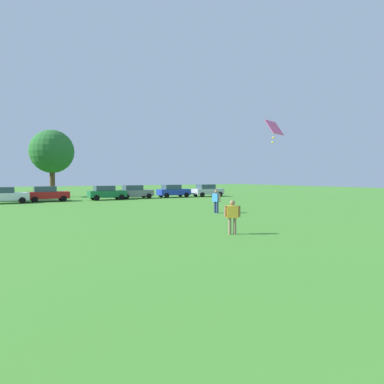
{
  "coord_description": "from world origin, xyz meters",
  "views": [
    {
      "loc": [
        -2.85,
        2.03,
        2.69
      ],
      "look_at": [
        2.59,
        11.59,
        2.22
      ],
      "focal_mm": 32.45,
      "sensor_mm": 36.0,
      "label": 1
    }
  ],
  "objects": [
    {
      "name": "kite",
      "position": [
        8.57,
        14.31,
        4.94
      ],
      "size": [
        1.17,
        0.82,
        1.08
      ],
      "color": "#F24C8C"
    },
    {
      "name": "parked_car_green_3",
      "position": [
        8.58,
        42.53,
        0.86
      ],
      "size": [
        4.3,
        2.02,
        1.68
      ],
      "color": "#196B38",
      "rests_on": "ground"
    },
    {
      "name": "adult_bystander",
      "position": [
        6.8,
        15.16,
        0.95
      ],
      "size": [
        0.68,
        0.51,
        1.61
      ],
      "rotation": [
        0.0,
        0.0,
        2.64
      ],
      "color": "#8C7259",
      "rests_on": "ground"
    },
    {
      "name": "tree_far_right",
      "position": [
        3.89,
        51.92,
        6.1
      ],
      "size": [
        5.79,
        5.79,
        9.03
      ],
      "color": "brown",
      "rests_on": "ground"
    },
    {
      "name": "parked_car_red_2",
      "position": [
        2.14,
        42.96,
        0.86
      ],
      "size": [
        4.3,
        2.02,
        1.68
      ],
      "color": "red",
      "rests_on": "ground"
    },
    {
      "name": "ground_plane",
      "position": [
        0.0,
        30.0,
        0.0
      ],
      "size": [
        160.0,
        160.0,
        0.0
      ],
      "primitive_type": "plane",
      "color": "#42842D"
    },
    {
      "name": "parked_car_blue_5",
      "position": [
        17.69,
        43.17,
        0.86
      ],
      "size": [
        4.3,
        2.02,
        1.68
      ],
      "color": "#1E38AD",
      "rests_on": "ground"
    },
    {
      "name": "parked_car_white_1",
      "position": [
        -2.0,
        42.12,
        0.86
      ],
      "size": [
        4.3,
        2.02,
        1.68
      ],
      "color": "white",
      "rests_on": "ground"
    },
    {
      "name": "parked_car_silver_6",
      "position": [
        22.69,
        42.6,
        0.86
      ],
      "size": [
        4.3,
        2.02,
        1.68
      ],
      "color": "silver",
      "rests_on": "ground"
    },
    {
      "name": "parked_car_gray_4",
      "position": [
        12.32,
        43.17,
        0.86
      ],
      "size": [
        4.3,
        2.02,
        1.68
      ],
      "color": "slate",
      "rests_on": "ground"
    },
    {
      "name": "bystander_near_trees",
      "position": [
        11.52,
        23.6,
        1.03
      ],
      "size": [
        0.41,
        0.82,
        1.74
      ],
      "rotation": [
        0.0,
        0.0,
        1.74
      ],
      "color": "navy",
      "rests_on": "ground"
    }
  ]
}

